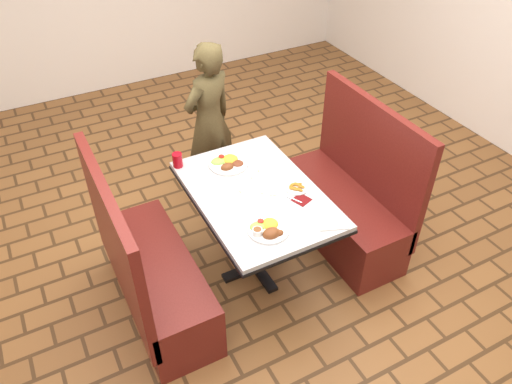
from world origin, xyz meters
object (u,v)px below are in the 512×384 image
dining_table (256,203)px  booth_bench_left (151,275)px  far_dinner_plate (228,162)px  red_tumbler (177,160)px  booth_bench_right (345,204)px  near_dinner_plate (268,228)px  diner_person (209,121)px  plantain_plate (297,187)px

dining_table → booth_bench_left: booth_bench_left is taller
booth_bench_left → far_dinner_plate: (0.77, 0.38, 0.45)m
booth_bench_left → far_dinner_plate: booth_bench_left is taller
far_dinner_plate → red_tumbler: size_ratio=2.67×
booth_bench_right → near_dinner_plate: 1.08m
diner_person → red_tumbler: (-0.49, -0.57, 0.11)m
dining_table → booth_bench_left: (-0.80, 0.00, -0.32)m
near_dinner_plate → red_tumbler: bearing=105.2°
booth_bench_right → diner_person: bearing=121.5°
dining_table → plantain_plate: 0.30m
dining_table → diner_person: bearing=83.4°
dining_table → far_dinner_plate: 0.40m
dining_table → red_tumbler: (-0.36, 0.53, 0.15)m
near_dinner_plate → plantain_plate: bearing=36.5°
diner_person → plantain_plate: (0.14, -1.19, 0.07)m
booth_bench_right → near_dinner_plate: bearing=-157.6°
plantain_plate → red_tumbler: (-0.62, 0.62, 0.04)m
near_dinner_plate → red_tumbler: size_ratio=2.44×
booth_bench_left → near_dinner_plate: size_ratio=4.60×
dining_table → booth_bench_left: bearing=180.0°
booth_bench_right → far_dinner_plate: 1.02m
diner_person → plantain_plate: diner_person is taller
near_dinner_plate → red_tumbler: 0.94m
far_dinner_plate → near_dinner_plate: bearing=-96.3°
booth_bench_left → plantain_plate: booth_bench_left is taller
far_dinner_plate → plantain_plate: (0.29, -0.47, -0.02)m
red_tumbler → near_dinner_plate: bearing=-74.8°
plantain_plate → booth_bench_left: bearing=174.8°
booth_bench_left → red_tumbler: booth_bench_left is taller
far_dinner_plate → red_tumbler: red_tumbler is taller
near_dinner_plate → red_tumbler: (-0.25, 0.90, 0.02)m
booth_bench_right → plantain_plate: booth_bench_right is taller
booth_bench_left → booth_bench_right: size_ratio=1.00×
booth_bench_left → plantain_plate: 1.15m
near_dinner_plate → diner_person: bearing=80.7°
dining_table → near_dinner_plate: size_ratio=4.64×
booth_bench_left → plantain_plate: size_ratio=7.38×
booth_bench_right → diner_person: diner_person is taller
booth_bench_right → red_tumbler: 1.36m
diner_person → far_dinner_plate: 0.74m
plantain_plate → dining_table: bearing=159.9°
booth_bench_left → far_dinner_plate: size_ratio=4.21×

